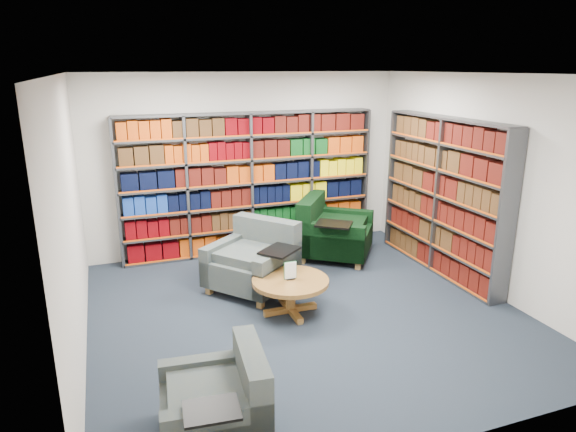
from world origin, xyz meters
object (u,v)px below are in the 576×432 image
object	(u,v)px
chair_teal_left	(256,262)
coffee_table	(290,286)
chair_teal_front	(223,404)
chair_green_right	(329,233)

from	to	relation	value
chair_teal_left	coffee_table	world-z (taller)	chair_teal_left
chair_teal_left	chair_teal_front	world-z (taller)	chair_teal_left
coffee_table	chair_green_right	bearing A→B (deg)	52.20
chair_green_right	chair_teal_front	xyz separation A→B (m)	(-2.50, -3.45, -0.08)
chair_teal_left	chair_green_right	world-z (taller)	chair_green_right
chair_teal_front	coffee_table	bearing A→B (deg)	55.77
chair_green_right	chair_teal_front	size ratio (longest dim) A/B	1.45
chair_green_right	chair_teal_front	distance (m)	4.26
chair_teal_left	chair_teal_front	size ratio (longest dim) A/B	1.38
chair_teal_left	coffee_table	bearing A→B (deg)	-79.01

